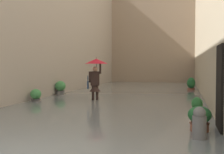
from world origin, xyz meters
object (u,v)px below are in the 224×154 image
mooring_bollard (199,127)px  potted_plant_mid_right (60,89)px  potted_plant_near_left (191,85)px  potted_plant_far_left (200,121)px  person_wading (96,71)px  potted_plant_far_right (36,97)px  potted_plant_mid_left (197,107)px

mooring_bollard → potted_plant_mid_right: bearing=-49.4°
potted_plant_near_left → potted_plant_far_left: (0.05, 11.27, -0.06)m
person_wading → mooring_bollard: (-4.07, 5.89, -1.01)m
potted_plant_near_left → potted_plant_mid_right: size_ratio=1.06×
potted_plant_mid_right → mooring_bollard: bearing=130.6°
potted_plant_far_right → potted_plant_near_left: bearing=-131.9°
potted_plant_far_left → potted_plant_near_left: bearing=-90.3°
mooring_bollard → potted_plant_mid_left: bearing=-91.6°
potted_plant_far_left → mooring_bollard: 0.74m
potted_plant_mid_left → potted_plant_far_right: 6.59m
potted_plant_far_right → mooring_bollard: (-6.37, 4.81, 0.05)m
potted_plant_far_right → mooring_bollard: bearing=143.0°
potted_plant_mid_right → potted_plant_far_left: 9.39m
potted_plant_mid_right → potted_plant_far_left: size_ratio=1.18×
person_wading → potted_plant_near_left: person_wading is taller
person_wading → potted_plant_mid_left: size_ratio=3.06×
potted_plant_mid_right → potted_plant_far_right: bearing=91.9°
potted_plant_mid_left → potted_plant_near_left: bearing=-90.0°
potted_plant_far_right → mooring_bollard: mooring_bollard is taller
person_wading → potted_plant_far_right: 2.75m
potted_plant_near_left → potted_plant_far_right: size_ratio=1.34×
potted_plant_far_right → mooring_bollard: size_ratio=0.83×
potted_plant_near_left → potted_plant_far_right: potted_plant_near_left is taller
person_wading → potted_plant_mid_right: bearing=-34.3°
person_wading → potted_plant_mid_right: person_wading is taller
mooring_bollard → potted_plant_far_left: bearing=-93.2°
person_wading → potted_plant_far_right: size_ratio=2.92×
potted_plant_near_left → potted_plant_mid_right: (6.55, 4.49, 0.00)m
potted_plant_far_left → potted_plant_far_right: bearing=-32.4°
potted_plant_mid_left → mooring_bollard: (0.10, 3.52, 0.07)m
potted_plant_mid_right → potted_plant_far_right: size_ratio=1.27×
potted_plant_far_left → mooring_bollard: bearing=86.8°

